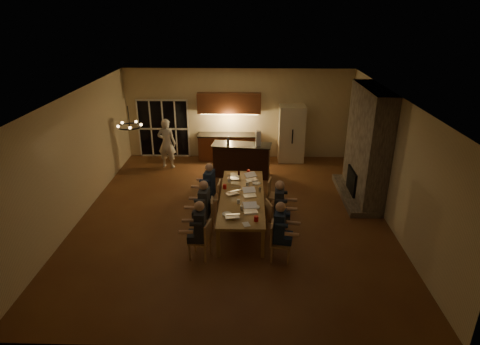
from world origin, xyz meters
name	(u,v)px	position (x,y,z in m)	size (l,w,h in m)	color
floor	(233,215)	(0.00, 0.00, 0.00)	(9.00, 9.00, 0.00)	brown
back_wall	(238,114)	(0.00, 4.52, 1.60)	(8.00, 0.04, 3.20)	beige
left_wall	(75,158)	(-4.02, 0.00, 1.60)	(0.04, 9.00, 3.20)	beige
right_wall	(393,161)	(4.02, 0.00, 1.60)	(0.04, 9.00, 3.20)	beige
ceiling	(232,95)	(0.00, 0.00, 3.22)	(8.00, 9.00, 0.04)	white
french_doors	(164,129)	(-2.70, 4.47, 1.05)	(1.86, 0.08, 2.10)	black
fireplace	(367,145)	(3.70, 1.20, 1.60)	(0.58, 2.50, 3.20)	#6D6256
kitchenette	(229,127)	(-0.30, 4.20, 1.20)	(2.24, 0.68, 2.40)	brown
refrigerator	(292,134)	(1.90, 4.15, 1.00)	(0.90, 0.68, 2.00)	beige
dining_table	(242,209)	(0.25, -0.36, 0.38)	(1.10, 3.26, 0.75)	#A07340
bar_island	(242,160)	(0.17, 2.70, 0.54)	(1.89, 0.68, 1.08)	black
chair_left_near	(200,240)	(-0.65, -1.95, 0.45)	(0.44, 0.44, 0.89)	tan
chair_left_mid	(204,216)	(-0.67, -0.88, 0.45)	(0.44, 0.44, 0.89)	tan
chair_left_far	(212,197)	(-0.56, 0.19, 0.45)	(0.44, 0.44, 0.89)	tan
chair_right_near	(281,242)	(1.13, -1.99, 0.45)	(0.44, 0.44, 0.89)	tan
chair_right_mid	(276,218)	(1.10, -0.92, 0.45)	(0.44, 0.44, 0.89)	tan
chair_right_far	(276,195)	(1.16, 0.30, 0.45)	(0.44, 0.44, 0.89)	tan
person_left_near	(200,230)	(-0.62, -1.94, 0.69)	(0.60, 0.60, 1.38)	#24272E
person_right_near	(280,231)	(1.10, -1.93, 0.69)	(0.60, 0.60, 1.38)	#1C2946
person_left_mid	(204,207)	(-0.65, -0.87, 0.69)	(0.60, 0.60, 1.38)	#3B4246
person_right_mid	(279,207)	(1.15, -0.82, 0.69)	(0.60, 0.60, 1.38)	#24272E
person_left_far	(210,187)	(-0.63, 0.25, 0.69)	(0.60, 0.60, 1.38)	#1C2946
standing_person	(167,143)	(-2.38, 3.37, 0.86)	(0.63, 0.41, 1.72)	silver
chandelier	(130,126)	(-2.20, -1.06, 2.75)	(0.54, 0.54, 0.03)	black
laptop_a	(232,212)	(0.05, -1.45, 0.86)	(0.32, 0.28, 0.23)	silver
laptop_b	(251,208)	(0.47, -1.21, 0.86)	(0.32, 0.28, 0.23)	silver
laptop_c	(232,190)	(-0.01, -0.24, 0.86)	(0.32, 0.28, 0.23)	silver
laptop_d	(250,192)	(0.45, -0.37, 0.86)	(0.32, 0.28, 0.23)	silver
laptop_e	(234,175)	(-0.01, 0.72, 0.86)	(0.32, 0.28, 0.23)	silver
laptop_f	(252,176)	(0.50, 0.62, 0.86)	(0.32, 0.28, 0.23)	silver
mug_front	(238,202)	(0.17, -0.78, 0.80)	(0.08, 0.08, 0.10)	silver
mug_mid	(247,184)	(0.38, 0.25, 0.80)	(0.08, 0.08, 0.10)	silver
mug_back	(229,181)	(-0.11, 0.44, 0.80)	(0.08, 0.08, 0.10)	silver
redcup_near	(256,219)	(0.59, -1.63, 0.81)	(0.10, 0.10, 0.12)	red
redcup_mid	(225,187)	(-0.21, 0.05, 0.81)	(0.10, 0.10, 0.12)	red
redcup_far	(248,172)	(0.40, 1.07, 0.81)	(0.09, 0.09, 0.12)	red
can_silver	(241,208)	(0.25, -1.13, 0.81)	(0.06, 0.06, 0.12)	#B2B2B7
can_cola	(239,173)	(0.13, 0.97, 0.81)	(0.06, 0.06, 0.12)	#3F0F0C
can_right	(260,190)	(0.70, -0.12, 0.81)	(0.06, 0.06, 0.12)	#B2B2B7
plate_near	(255,207)	(0.56, -0.98, 0.76)	(0.25, 0.25, 0.02)	silver
plate_left	(227,214)	(-0.08, -1.34, 0.76)	(0.23, 0.23, 0.02)	silver
plate_far	(256,183)	(0.62, 0.40, 0.76)	(0.23, 0.23, 0.02)	silver
notepad	(246,224)	(0.37, -1.79, 0.76)	(0.15, 0.20, 0.01)	white
bar_bottle	(228,140)	(-0.27, 2.77, 1.20)	(0.08, 0.08, 0.24)	#99999E
bar_blender	(258,138)	(0.70, 2.60, 1.32)	(0.15, 0.15, 0.47)	silver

